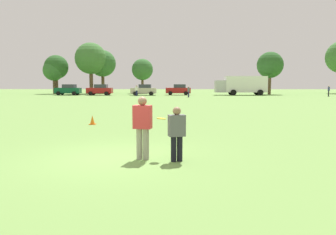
{
  "coord_description": "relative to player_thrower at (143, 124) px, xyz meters",
  "views": [
    {
      "loc": [
        1.63,
        -9.54,
        2.2
      ],
      "look_at": [
        1.41,
        1.7,
        1.0
      ],
      "focal_mm": 35.8,
      "sensor_mm": 36.0,
      "label": 1
    }
  ],
  "objects": [
    {
      "name": "parked_car_mid_left",
      "position": [
        -11.58,
        46.44,
        -0.09
      ],
      "size": [
        4.21,
        2.23,
        1.82
      ],
      "color": "maroon",
      "rests_on": "ground"
    },
    {
      "name": "parked_car_mid_right",
      "position": [
        1.54,
        47.65,
        -0.09
      ],
      "size": [
        4.21,
        2.23,
        1.82
      ],
      "color": "maroon",
      "rests_on": "ground"
    },
    {
      "name": "parked_car_center",
      "position": [
        -4.2,
        46.18,
        -0.09
      ],
      "size": [
        4.21,
        2.23,
        1.82
      ],
      "color": "#B7AD99",
      "rests_on": "ground"
    },
    {
      "name": "tree_east_oak",
      "position": [
        -13.21,
        56.46,
        4.78
      ],
      "size": [
        5.18,
        5.18,
        8.41
      ],
      "color": "brown",
      "rests_on": "ground"
    },
    {
      "name": "player_thrower",
      "position": [
        0.0,
        0.0,
        0.0
      ],
      "size": [
        0.55,
        0.38,
        1.79
      ],
      "color": "gray",
      "rests_on": "ground"
    },
    {
      "name": "player_defender",
      "position": [
        0.97,
        -0.23,
        -0.16
      ],
      "size": [
        0.51,
        0.37,
        1.52
      ],
      "color": "black",
      "rests_on": "ground"
    },
    {
      "name": "tree_far_west_pine",
      "position": [
        17.85,
        51.03,
        4.18
      ],
      "size": [
        4.64,
        4.64,
        7.55
      ],
      "color": "brown",
      "rests_on": "ground"
    },
    {
      "name": "parked_car_near_left",
      "position": [
        -17.0,
        46.68,
        -0.09
      ],
      "size": [
        4.21,
        2.23,
        1.82
      ],
      "color": "#0C4C2D",
      "rests_on": "ground"
    },
    {
      "name": "ground_plane",
      "position": [
        -0.73,
        0.18,
        -1.01
      ],
      "size": [
        188.32,
        188.32,
        0.0
      ],
      "primitive_type": "plane",
      "color": "#6B9347"
    },
    {
      "name": "tree_west_maple",
      "position": [
        -21.58,
        52.78,
        3.34
      ],
      "size": [
        3.9,
        3.9,
        6.33
      ],
      "color": "brown",
      "rests_on": "ground"
    },
    {
      "name": "bystander_field_marshal",
      "position": [
        -5.17,
        43.94,
        -0.06
      ],
      "size": [
        0.53,
        0.48,
        1.69
      ],
      "color": "#1E234C",
      "rests_on": "ground"
    },
    {
      "name": "tree_far_east_pine",
      "position": [
        -5.32,
        55.39,
        3.56
      ],
      "size": [
        4.09,
        4.09,
        6.64
      ],
      "color": "brown",
      "rests_on": "ground"
    },
    {
      "name": "tree_center_elm",
      "position": [
        -21.23,
        53.24,
        3.94
      ],
      "size": [
        4.43,
        4.43,
        7.2
      ],
      "color": "brown",
      "rests_on": "ground"
    },
    {
      "name": "box_truck",
      "position": [
        12.2,
        47.55,
        0.74
      ],
      "size": [
        8.51,
        3.04,
        3.18
      ],
      "color": "white",
      "rests_on": "ground"
    },
    {
      "name": "frisbee",
      "position": [
        0.53,
        0.12,
        0.15
      ],
      "size": [
        0.27,
        0.27,
        0.05
      ],
      "color": "yellow"
    },
    {
      "name": "traffic_cone",
      "position": [
        -3.37,
        7.83,
        -0.78
      ],
      "size": [
        0.32,
        0.32,
        0.48
      ],
      "color": "#D8590C",
      "rests_on": "ground"
    },
    {
      "name": "bystander_sideline_watcher",
      "position": [
        2.93,
        39.42,
        -0.1
      ],
      "size": [
        0.32,
        0.47,
        1.6
      ],
      "color": "#1E234C",
      "rests_on": "ground"
    },
    {
      "name": "bystander_far_jogger",
      "position": [
        24.42,
        42.32,
        -0.06
      ],
      "size": [
        0.42,
        0.53,
        1.69
      ],
      "color": "black",
      "rests_on": "ground"
    },
    {
      "name": "tree_east_birch",
      "position": [
        -15.02,
        54.45,
        5.61
      ],
      "size": [
        5.92,
        5.92,
        9.62
      ],
      "color": "brown",
      "rests_on": "ground"
    }
  ]
}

